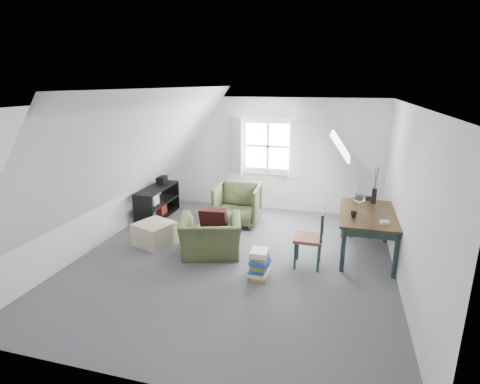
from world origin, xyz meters
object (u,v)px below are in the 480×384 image
(armchair_near, at_px, (211,254))
(magazine_stack, at_px, (259,264))
(dining_chair_far, at_px, (361,214))
(dining_chair_near, at_px, (311,238))
(dining_table, at_px, (368,218))
(media_shelf, at_px, (157,204))
(ottoman, at_px, (155,233))
(armchair_far, at_px, (238,223))

(armchair_near, bearing_deg, magazine_stack, 132.46)
(dining_chair_far, xyz_separation_m, dining_chair_near, (-0.80, -1.47, 0.04))
(dining_table, xyz_separation_m, media_shelf, (-4.24, 0.77, -0.36))
(magazine_stack, bearing_deg, armchair_near, 149.64)
(dining_chair_far, bearing_deg, armchair_near, 41.17)
(dining_table, xyz_separation_m, dining_chair_near, (-0.87, -0.63, -0.18))
(ottoman, height_order, magazine_stack, magazine_stack)
(magazine_stack, bearing_deg, ottoman, 161.40)
(ottoman, bearing_deg, armchair_near, -6.96)
(armchair_far, xyz_separation_m, dining_table, (2.48, -0.89, 0.66))
(dining_table, xyz_separation_m, dining_chair_far, (-0.06, 0.84, -0.22))
(ottoman, height_order, dining_chair_far, dining_chair_far)
(armchair_near, height_order, armchair_far, armchair_far)
(ottoman, bearing_deg, dining_chair_near, -2.53)
(armchair_far, relative_size, dining_chair_far, 1.07)
(armchair_near, bearing_deg, dining_chair_far, -165.90)
(armchair_near, bearing_deg, media_shelf, -56.37)
(armchair_near, distance_m, magazine_stack, 1.13)
(armchair_far, bearing_deg, magazine_stack, -70.06)
(armchair_near, distance_m, media_shelf, 2.25)
(ottoman, bearing_deg, armchair_far, 50.51)
(dining_chair_far, distance_m, media_shelf, 4.18)
(ottoman, bearing_deg, media_shelf, 115.74)
(armchair_near, distance_m, dining_chair_near, 1.72)
(dining_table, distance_m, magazine_stack, 2.02)
(dining_chair_near, bearing_deg, ottoman, -84.41)
(armchair_near, relative_size, dining_chair_near, 1.07)
(armchair_near, height_order, dining_chair_near, dining_chair_near)
(armchair_near, xyz_separation_m, armchair_far, (0.04, 1.54, 0.00))
(dining_chair_near, distance_m, media_shelf, 3.66)
(armchair_near, xyz_separation_m, dining_table, (2.52, 0.64, 0.66))
(armchair_far, height_order, ottoman, armchair_far)
(dining_chair_far, distance_m, dining_chair_near, 1.68)
(ottoman, distance_m, dining_chair_far, 3.82)
(ottoman, distance_m, dining_chair_near, 2.78)
(dining_chair_far, bearing_deg, dining_chair_near, 71.33)
(armchair_far, xyz_separation_m, dining_chair_near, (1.61, -1.52, 0.48))
(armchair_far, height_order, dining_chair_far, dining_chair_far)
(dining_chair_near, bearing_deg, dining_table, 134.10)
(dining_chair_far, xyz_separation_m, magazine_stack, (-1.49, -2.05, -0.22))
(dining_table, bearing_deg, magazine_stack, -145.40)
(armchair_near, distance_m, armchair_far, 1.54)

